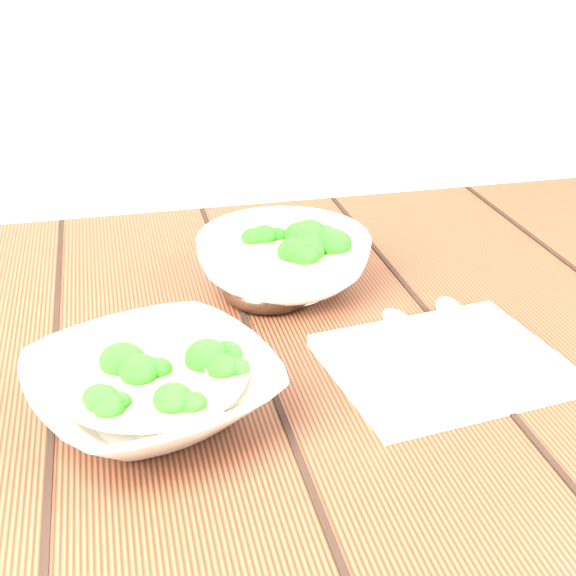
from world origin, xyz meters
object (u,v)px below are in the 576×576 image
Objects in this scene: table at (274,433)px; napkin at (445,363)px; soup_bowl_back at (284,259)px; soup_bowl_front at (153,386)px; trivet at (269,288)px.

napkin is (0.15, -0.09, 0.13)m from table.
napkin reaches higher than table.
soup_bowl_back is at bearing 71.69° from table.
soup_bowl_front is 2.58× the size of trivet.
trivet is (0.02, 0.09, 0.13)m from table.
trivet is at bearing 80.26° from table.
trivet is 0.48× the size of napkin.
napkin is at bearing -54.14° from trivet.
table is 0.20m from soup_bowl_back.
table is at bearing 38.73° from soup_bowl_front.
soup_bowl_back is at bearing 48.42° from trivet.
napkin is (0.14, -0.19, -0.01)m from trivet.
napkin is (0.11, -0.21, -0.03)m from soup_bowl_back.
soup_bowl_back reaches higher than table.
table is at bearing -108.31° from soup_bowl_back.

